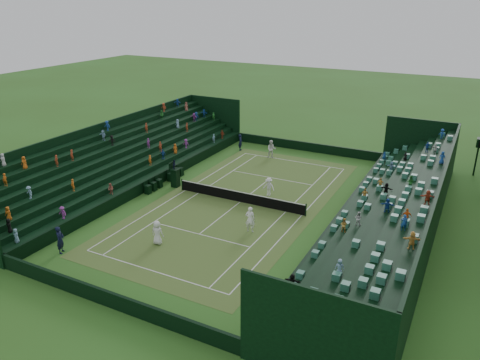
{
  "coord_description": "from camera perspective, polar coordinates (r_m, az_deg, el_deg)",
  "views": [
    {
      "loc": [
        16.47,
        -31.67,
        15.97
      ],
      "look_at": [
        0.0,
        0.0,
        2.0
      ],
      "focal_mm": 35.0,
      "sensor_mm": 36.0,
      "label": 1
    }
  ],
  "objects": [
    {
      "name": "ground",
      "position": [
        39.11,
        -0.0,
        -2.73
      ],
      "size": [
        160.0,
        160.0,
        0.0
      ],
      "primitive_type": "plane",
      "color": "#2F581C",
      "rests_on": "ground"
    },
    {
      "name": "court_surface",
      "position": [
        39.11,
        -0.0,
        -2.72
      ],
      "size": [
        12.97,
        26.77,
        0.01
      ],
      "primitive_type": "cube",
      "color": "#337527",
      "rests_on": "ground"
    },
    {
      "name": "perimeter_wall_north",
      "position": [
        52.65,
        8.02,
        4.07
      ],
      "size": [
        17.17,
        0.2,
        1.0
      ],
      "primitive_type": "cube",
      "color": "black",
      "rests_on": "ground"
    },
    {
      "name": "perimeter_wall_south",
      "position": [
        27.57,
        -15.88,
        -13.71
      ],
      "size": [
        17.17,
        0.2,
        1.0
      ],
      "primitive_type": "cube",
      "color": "black",
      "rests_on": "ground"
    },
    {
      "name": "perimeter_wall_east",
      "position": [
        36.14,
        12.06,
        -4.48
      ],
      "size": [
        0.2,
        31.77,
        1.0
      ],
      "primitive_type": "cube",
      "color": "black",
      "rests_on": "ground"
    },
    {
      "name": "perimeter_wall_west",
      "position": [
        43.19,
        -10.04,
        0.04
      ],
      "size": [
        0.2,
        31.77,
        1.0
      ],
      "primitive_type": "cube",
      "color": "black",
      "rests_on": "ground"
    },
    {
      "name": "north_grandstand",
      "position": [
        35.01,
        18.77,
        -4.18
      ],
      "size": [
        6.6,
        32.0,
        4.9
      ],
      "color": "black",
      "rests_on": "ground"
    },
    {
      "name": "south_grandstand",
      "position": [
        45.39,
        -14.34,
        2.16
      ],
      "size": [
        6.6,
        32.0,
        4.9
      ],
      "color": "black",
      "rests_on": "ground"
    },
    {
      "name": "tennis_net",
      "position": [
        38.9,
        -0.0,
        -2.02
      ],
      "size": [
        11.67,
        0.1,
        1.06
      ],
      "color": "black",
      "rests_on": "ground"
    },
    {
      "name": "umpire_chair",
      "position": [
        42.34,
        -7.92,
        0.57
      ],
      "size": [
        0.81,
        0.81,
        2.54
      ],
      "color": "black",
      "rests_on": "ground"
    },
    {
      "name": "courtside_chairs",
      "position": [
        43.28,
        -9.16,
        0.03
      ],
      "size": [
        0.52,
        5.49,
        1.12
      ],
      "color": "black",
      "rests_on": "ground"
    },
    {
      "name": "player_near_west",
      "position": [
        32.85,
        -10.05,
        -6.35
      ],
      "size": [
        0.93,
        0.69,
        1.75
      ],
      "primitive_type": "imported",
      "rotation": [
        0.0,
        0.0,
        3.3
      ],
      "color": "white",
      "rests_on": "ground"
    },
    {
      "name": "player_near_east",
      "position": [
        33.93,
        1.24,
        -4.82
      ],
      "size": [
        0.81,
        0.61,
        2.0
      ],
      "primitive_type": "imported",
      "rotation": [
        0.0,
        0.0,
        3.33
      ],
      "color": "white",
      "rests_on": "ground"
    },
    {
      "name": "player_far_west",
      "position": [
        49.76,
        3.85,
        3.77
      ],
      "size": [
        1.15,
        1.03,
        1.94
      ],
      "primitive_type": "imported",
      "rotation": [
        0.0,
        0.0,
        0.38
      ],
      "color": "white",
      "rests_on": "ground"
    },
    {
      "name": "player_far_east",
      "position": [
        40.21,
        3.52,
        -0.82
      ],
      "size": [
        1.06,
        0.63,
        1.63
      ],
      "primitive_type": "imported",
      "rotation": [
        0.0,
        0.0,
        -0.02
      ],
      "color": "white",
      "rests_on": "ground"
    },
    {
      "name": "line_judge_north",
      "position": [
        52.23,
        0.05,
        4.62
      ],
      "size": [
        0.67,
        0.79,
        1.83
      ],
      "primitive_type": "imported",
      "rotation": [
        0.0,
        0.0,
        1.98
      ],
      "color": "black",
      "rests_on": "ground"
    },
    {
      "name": "line_judge_south",
      "position": [
        33.5,
        -21.08,
        -6.8
      ],
      "size": [
        0.71,
        0.83,
        1.92
      ],
      "primitive_type": "imported",
      "rotation": [
        0.0,
        0.0,
        2.0
      ],
      "color": "black",
      "rests_on": "ground"
    }
  ]
}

